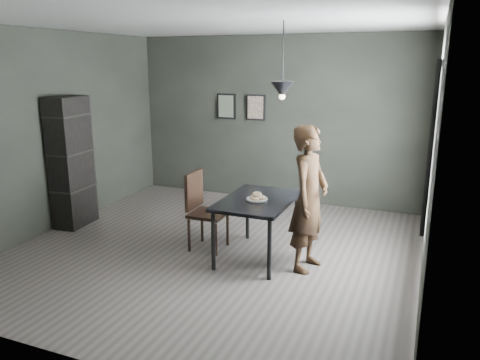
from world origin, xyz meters
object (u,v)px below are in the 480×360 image
at_px(shelf_unit, 71,162).
at_px(woman, 309,199).
at_px(wood_chair, 202,205).
at_px(pendant_lamp, 282,89).
at_px(white_plate, 257,200).
at_px(cafe_table, 258,205).

bearing_deg(shelf_unit, woman, -8.41).
xyz_separation_m(wood_chair, pendant_lamp, (1.02, 0.08, 1.48)).
bearing_deg(white_plate, wood_chair, 174.97).
relative_size(woman, shelf_unit, 0.89).
xyz_separation_m(cafe_table, pendant_lamp, (0.25, 0.10, 1.38)).
bearing_deg(cafe_table, pendant_lamp, 21.80).
bearing_deg(cafe_table, white_plate, -77.47).
distance_m(white_plate, shelf_unit, 2.94).
bearing_deg(wood_chair, woman, -4.17).
relative_size(white_plate, wood_chair, 0.23).
relative_size(white_plate, pendant_lamp, 0.27).
height_order(white_plate, pendant_lamp, pendant_lamp).
distance_m(woman, wood_chair, 1.44).
relative_size(wood_chair, shelf_unit, 0.53).
xyz_separation_m(white_plate, woman, (0.64, -0.02, 0.09)).
distance_m(shelf_unit, pendant_lamp, 3.36).
bearing_deg(cafe_table, woman, -6.11).
height_order(white_plate, shelf_unit, shelf_unit).
bearing_deg(woman, wood_chair, 94.76).
relative_size(cafe_table, pendant_lamp, 1.39).
distance_m(white_plate, woman, 0.64).
bearing_deg(pendant_lamp, cafe_table, -158.20).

